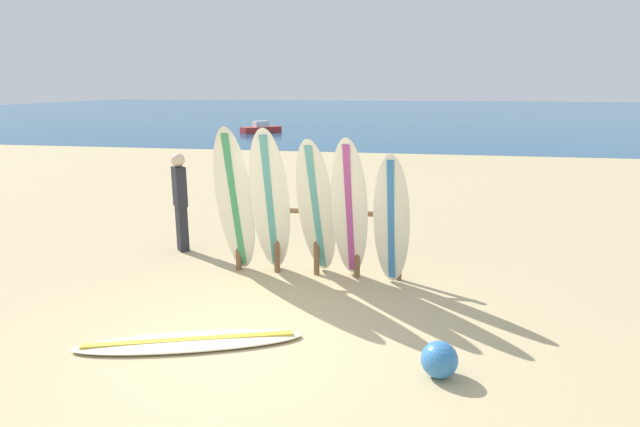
{
  "coord_description": "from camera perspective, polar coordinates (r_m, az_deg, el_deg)",
  "views": [
    {
      "loc": [
        1.85,
        -5.03,
        2.89
      ],
      "look_at": [
        0.41,
        2.9,
        0.92
      ],
      "focal_mm": 29.44,
      "sensor_mm": 36.0,
      "label": 1
    }
  ],
  "objects": [
    {
      "name": "surfboard_leaning_left",
      "position": [
        7.81,
        -5.44,
        1.04
      ],
      "size": [
        0.71,
        1.18,
        2.36
      ],
      "color": "white",
      "rests_on": "ground"
    },
    {
      "name": "surfboard_leaning_far_left",
      "position": [
        7.99,
        -9.23,
        1.19
      ],
      "size": [
        0.61,
        0.89,
        2.35
      ],
      "color": "silver",
      "rests_on": "ground"
    },
    {
      "name": "surfboard_rack",
      "position": [
        8.07,
        -0.38,
        -2.0
      ],
      "size": [
        2.65,
        0.09,
        1.17
      ],
      "color": "brown",
      "rests_on": "ground"
    },
    {
      "name": "beach_ball",
      "position": [
        5.64,
        12.84,
        -15.22
      ],
      "size": [
        0.38,
        0.38,
        0.38
      ],
      "primitive_type": "sphere",
      "color": "#3372B2",
      "rests_on": "ground"
    },
    {
      "name": "beachgoer_standing",
      "position": [
        9.52,
        -14.95,
        1.64
      ],
      "size": [
        0.32,
        0.33,
        1.76
      ],
      "color": "#26262D",
      "rests_on": "ground"
    },
    {
      "name": "surfboard_lying_on_sand",
      "position": [
        6.36,
        -14.0,
        -13.37
      ],
      "size": [
        2.61,
        1.3,
        0.08
      ],
      "color": "beige",
      "rests_on": "ground"
    },
    {
      "name": "ocean_water",
      "position": [
        63.13,
        8.75,
        10.99
      ],
      "size": [
        120.0,
        80.0,
        0.01
      ],
      "primitive_type": "cube",
      "color": "navy",
      "rests_on": "ground"
    },
    {
      "name": "surfboard_leaning_center_left",
      "position": [
        7.69,
        -0.38,
        0.37
      ],
      "size": [
        0.6,
        1.14,
        2.22
      ],
      "color": "silver",
      "rests_on": "ground"
    },
    {
      "name": "surfboard_leaning_center_right",
      "position": [
        7.55,
        7.77,
        -0.83
      ],
      "size": [
        0.59,
        0.64,
        2.01
      ],
      "color": "silver",
      "rests_on": "ground"
    },
    {
      "name": "ground_plane",
      "position": [
        6.09,
        -8.99,
        -14.75
      ],
      "size": [
        120.0,
        120.0,
        0.0
      ],
      "primitive_type": "plane",
      "color": "tan"
    },
    {
      "name": "surfboard_leaning_center",
      "position": [
        7.55,
        3.23,
        0.2
      ],
      "size": [
        0.53,
        1.05,
        2.24
      ],
      "color": "white",
      "rests_on": "ground"
    },
    {
      "name": "small_boat_offshore",
      "position": [
        33.52,
        -6.45,
        9.17
      ],
      "size": [
        2.41,
        2.34,
        0.71
      ],
      "color": "#B22D28",
      "rests_on": "ocean_water"
    }
  ]
}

